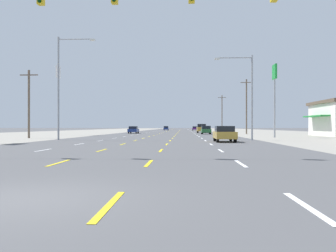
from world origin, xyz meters
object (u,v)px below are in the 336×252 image
object	(u,v)px
pole_sign_right_row_1	(275,84)
hatchback_far_right_near	(206,130)
sedan_far_right_nearest	(224,134)
hatchback_inner_left_farther	(166,128)
sedan_far_left_mid	(133,130)
streetlight_left_row_0	(62,81)
suv_far_right_midfar	(201,128)
streetlight_right_row_0	(248,91)
sedan_far_right_far	(195,128)
pole_sign_left_row_1	(58,84)

from	to	relation	value
pole_sign_right_row_1	hatchback_far_right_near	bearing A→B (deg)	109.87
sedan_far_right_nearest	hatchback_inner_left_farther	distance (m)	101.11
hatchback_inner_left_farther	hatchback_far_right_near	bearing A→B (deg)	-80.96
hatchback_far_right_near	sedan_far_left_mid	xyz separation A→B (m)	(-14.39, 6.55, -0.03)
sedan_far_left_mid	streetlight_left_row_0	world-z (taller)	streetlight_left_row_0
hatchback_inner_left_farther	sedan_far_left_mid	bearing A→B (deg)	-93.66
hatchback_far_right_near	hatchback_inner_left_farther	world-z (taller)	same
suv_far_right_midfar	sedan_far_right_nearest	bearing A→B (deg)	-90.24
suv_far_right_midfar	pole_sign_right_row_1	world-z (taller)	pole_sign_right_row_1
sedan_far_left_mid	suv_far_right_midfar	distance (m)	15.88
suv_far_right_midfar	streetlight_right_row_0	xyz separation A→B (m)	(2.69, -43.49, 4.11)
suv_far_right_midfar	sedan_far_right_far	world-z (taller)	suv_far_right_midfar
hatchback_far_right_near	pole_sign_left_row_1	distance (m)	27.25
sedan_far_left_mid	streetlight_right_row_0	bearing A→B (deg)	-65.10
sedan_far_right_far	hatchback_inner_left_farther	bearing A→B (deg)	176.04
sedan_far_right_nearest	sedan_far_right_far	bearing A→B (deg)	89.82
hatchback_far_right_near	suv_far_right_midfar	bearing A→B (deg)	90.78
sedan_far_right_far	pole_sign_right_row_1	distance (m)	86.91
sedan_far_left_mid	suv_far_right_midfar	bearing A→B (deg)	26.55
hatchback_inner_left_farther	streetlight_left_row_0	world-z (taller)	streetlight_left_row_0
sedan_far_right_nearest	pole_sign_right_row_1	distance (m)	16.79
sedan_far_right_nearest	pole_sign_left_row_1	xyz separation A→B (m)	(-23.97, 24.52, 7.48)
suv_far_right_midfar	streetlight_left_row_0	world-z (taller)	streetlight_left_row_0
pole_sign_right_row_1	suv_far_right_midfar	bearing A→B (deg)	102.58
suv_far_right_midfar	hatchback_inner_left_farther	xyz separation A→B (m)	(-10.38, 52.75, -0.24)
streetlight_left_row_0	sedan_far_left_mid	bearing A→B (deg)	85.88
sedan_far_left_mid	pole_sign_left_row_1	xyz separation A→B (m)	(-9.97, -16.23, 7.48)
pole_sign_left_row_1	pole_sign_right_row_1	distance (m)	33.71
pole_sign_left_row_1	streetlight_right_row_0	distance (m)	33.73
sedan_far_right_nearest	sedan_far_right_far	world-z (taller)	same
sedan_far_right_nearest	pole_sign_right_row_1	size ratio (longest dim) A/B	0.48
hatchback_inner_left_farther	pole_sign_left_row_1	bearing A→B (deg)	-100.28
sedan_far_right_nearest	streetlight_right_row_0	bearing A→B (deg)	56.42
sedan_far_left_mid	streetlight_right_row_0	world-z (taller)	streetlight_right_row_0
sedan_far_right_nearest	sedan_far_right_far	size ratio (longest dim) A/B	1.00
sedan_far_left_mid	sedan_far_right_far	xyz separation A→B (m)	(14.31, 59.12, 0.00)
hatchback_far_right_near	streetlight_right_row_0	world-z (taller)	streetlight_right_row_0
streetlight_left_row_0	streetlight_right_row_0	xyz separation A→B (m)	(19.52, 0.00, -1.09)
sedan_far_right_nearest	hatchback_far_right_near	size ratio (longest dim) A/B	1.15
hatchback_inner_left_farther	sedan_far_right_far	bearing A→B (deg)	-3.96
sedan_far_left_mid	hatchback_inner_left_farther	xyz separation A→B (m)	(3.83, 59.85, 0.03)
sedan_far_left_mid	pole_sign_right_row_1	size ratio (longest dim) A/B	0.48
sedan_far_right_far	streetlight_left_row_0	xyz separation A→B (m)	(-16.93, -95.51, 5.47)
sedan_far_right_nearest	hatchback_far_right_near	bearing A→B (deg)	89.35
sedan_far_left_mid	sedan_far_right_far	world-z (taller)	same
sedan_far_right_nearest	suv_far_right_midfar	size ratio (longest dim) A/B	0.92
sedan_far_left_mid	hatchback_inner_left_farther	size ratio (longest dim) A/B	1.15
hatchback_far_right_near	pole_sign_left_row_1	xyz separation A→B (m)	(-24.36, -9.68, 7.45)
suv_far_right_midfar	hatchback_inner_left_farther	size ratio (longest dim) A/B	1.26
hatchback_inner_left_farther	streetlight_left_row_0	size ratio (longest dim) A/B	0.36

